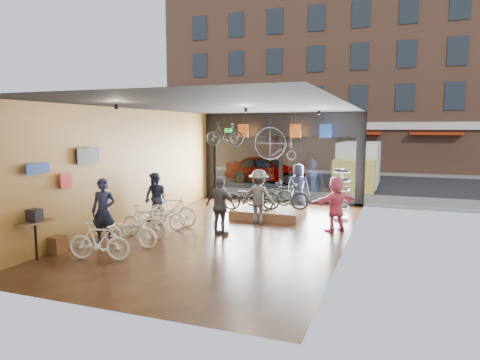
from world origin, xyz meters
The scene contains 35 objects.
ground_plane centered at (0.00, 0.00, -0.02)m, with size 7.00×12.00×0.04m, color black.
ceiling centered at (0.00, 0.00, 3.82)m, with size 7.00×12.00×0.04m, color black.
wall_left centered at (-3.52, 0.00, 1.90)m, with size 0.04×12.00×3.80m, color olive.
wall_right centered at (3.52, 0.00, 1.90)m, with size 0.04×12.00×3.80m, color beige.
wall_back centered at (0.00, -6.02, 1.90)m, with size 7.00×0.04×3.80m, color beige.
storefront centered at (0.00, 6.00, 1.90)m, with size 7.00×0.26×3.80m, color black, non-canonical shape.
exit_sign centered at (-2.40, 5.88, 3.05)m, with size 0.35×0.06×0.18m, color #198C26.
street_road centered at (0.00, 15.00, -0.01)m, with size 30.00×18.00×0.02m, color black.
sidewalk_near centered at (0.00, 7.20, 0.06)m, with size 30.00×2.40×0.12m, color slate.
sidewalk_far centered at (0.00, 19.00, 0.06)m, with size 30.00×2.00×0.12m, color slate.
opposite_building centered at (0.00, 21.50, 7.00)m, with size 26.00×5.00×14.00m, color brown.
street_car centered at (-2.50, 12.00, 0.80)m, with size 1.89×4.69×1.60m, color gray.
box_truck centered at (2.78, 11.00, 1.19)m, with size 2.02×6.07×2.39m, color silver, non-canonical shape.
floor_bike_1 centered at (-1.93, -3.69, 0.46)m, with size 0.44×1.55×0.93m, color beige.
floor_bike_2 centered at (-1.92, -2.44, 0.42)m, with size 0.56×1.62×0.85m, color beige.
floor_bike_3 centered at (-2.11, -1.47, 0.47)m, with size 0.45×1.58×0.95m, color beige.
floor_bike_4 centered at (-2.16, -0.41, 0.43)m, with size 0.58×1.65×0.87m, color beige.
floor_bike_5 centered at (-2.06, 0.11, 0.52)m, with size 0.49×1.74×1.05m, color beige.
display_platform centered at (0.47, 2.57, 0.15)m, with size 2.40×1.80×0.30m, color #4F311B.
display_bike_left centered at (-0.11, 2.00, 0.77)m, with size 0.62×1.79×0.94m, color black.
display_bike_mid centered at (1.10, 2.47, 0.79)m, with size 0.46×1.65×0.99m, color black.
display_bike_right centered at (0.29, 3.08, 0.76)m, with size 0.61×1.75×0.92m, color black.
customer_0 centered at (-2.71, -2.48, 0.91)m, with size 0.66×0.44×1.82m, color #161C33.
customer_1 centered at (-2.72, 0.20, 0.86)m, with size 0.83×0.65×1.71m, color #161C33.
customer_2 centered at (-0.11, -0.49, 0.88)m, with size 1.03×0.43×1.77m, color #3F3F44.
customer_3 centered at (0.44, 1.47, 0.90)m, with size 1.16×0.67×1.80m, color #3F3F44.
customer_4 centered at (1.14, 4.31, 0.89)m, with size 0.87×0.57×1.79m, color #161C33.
customer_5 centered at (3.00, 1.25, 0.86)m, with size 1.59×0.51×1.71m, color #CC4C72.
sunglasses_rack centered at (2.95, 2.99, 0.89)m, with size 0.52×0.43×1.77m, color white, non-canonical shape.
wall_merch centered at (-3.38, -3.50, 1.30)m, with size 0.40×2.40×2.60m, color navy, non-canonical shape.
penny_farthing centered at (0.12, 4.81, 2.50)m, with size 1.68×0.06×1.34m, color black, non-canonical shape.
hung_bike centered at (-1.92, 4.20, 2.93)m, with size 0.45×1.58×0.95m, color black.
jersey_left centered at (-1.46, 5.20, 3.05)m, with size 0.45×0.03×0.55m, color #CC5919.
jersey_mid centered at (0.79, 5.20, 3.05)m, with size 0.45×0.03×0.55m, color #CC5919.
jersey_right centered at (1.99, 5.20, 3.05)m, with size 0.45×0.03×0.55m, color #1E3F99.
Camera 1 is at (4.72, -11.89, 3.17)m, focal length 32.00 mm.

